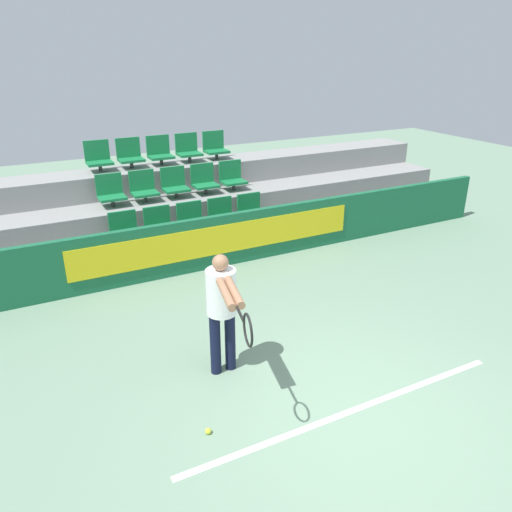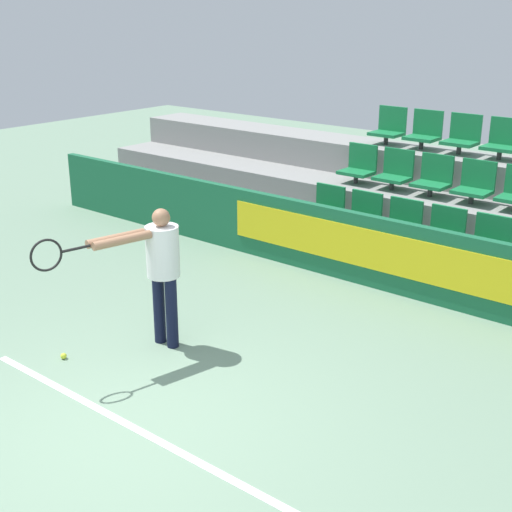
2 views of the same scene
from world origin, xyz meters
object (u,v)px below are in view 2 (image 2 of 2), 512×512
Objects in this scene: stadium_chair_8 at (475,185)px; stadium_chair_1 at (363,215)px; stadium_chair_2 at (402,223)px; stadium_chair_5 at (359,166)px; stadium_chair_12 at (462,136)px; stadium_chair_3 at (444,232)px; tennis_ball at (64,356)px; stadium_chair_7 at (433,178)px; stadium_chair_4 at (490,242)px; tennis_player at (157,263)px; stadium_chair_11 at (424,132)px; stadium_chair_13 at (503,141)px; stadium_chair_6 at (395,172)px; stadium_chair_0 at (326,208)px; stadium_chair_10 at (389,128)px.

stadium_chair_1 is at bearing -145.10° from stadium_chair_8.
stadium_chair_2 is 1.00× the size of stadium_chair_5.
stadium_chair_12 reaches higher than stadium_chair_8.
stadium_chair_2 is 1.00× the size of stadium_chair_12.
stadium_chair_3 is 5.03m from tennis_ball.
stadium_chair_8 is (0.62, 0.00, 0.00)m from stadium_chair_7.
stadium_chair_8 is 5.89m from tennis_ball.
stadium_chair_8 reaches higher than stadium_chair_4.
tennis_player is (-1.57, -4.49, -0.23)m from stadium_chair_8.
stadium_chair_1 and stadium_chair_4 have the same top height.
tennis_ball is at bearing -98.28° from stadium_chair_11.
tennis_ball is at bearing -103.75° from stadium_chair_12.
stadium_chair_13 reaches higher than tennis_ball.
stadium_chair_6 is 1.00× the size of stadium_chair_8.
stadium_chair_3 is at bearing -70.29° from stadium_chair_12.
stadium_chair_2 reaches higher than tennis_ball.
stadium_chair_4 is 5.32m from tennis_ball.
stadium_chair_13 reaches higher than stadium_chair_5.
stadium_chair_0 is at bearing -125.63° from stadium_chair_12.
stadium_chair_1 and stadium_chair_3 have the same top height.
stadium_chair_8 is at bearing -54.37° from stadium_chair_12.
stadium_chair_7 and stadium_chair_8 have the same top height.
stadium_chair_3 is at bearing 0.00° from stadium_chair_1.
stadium_chair_13 is at bearing 54.37° from stadium_chair_1.
stadium_chair_12 is (0.62, 0.86, 0.48)m from stadium_chair_6.
tennis_ball is at bearing -111.76° from stadium_chair_8.
stadium_chair_7 is (1.23, 0.00, 0.00)m from stadium_chair_5.
stadium_chair_7 is at bearing -125.63° from stadium_chair_13.
stadium_chair_2 is (0.62, 0.00, 0.00)m from stadium_chair_1.
stadium_chair_4 is 1.00× the size of stadium_chair_5.
tennis_player is at bearing -94.21° from stadium_chair_6.
stadium_chair_12 is (1.23, 0.86, 0.48)m from stadium_chair_5.
stadium_chair_4 is 0.37× the size of tennis_player.
stadium_chair_7 is at bearing 0.00° from stadium_chair_5.
stadium_chair_11 is 8.84× the size of tennis_ball.
stadium_chair_6 is at bearing -90.00° from stadium_chair_11.
stadium_chair_1 is at bearing -70.29° from stadium_chair_10.
stadium_chair_3 is 8.84× the size of tennis_ball.
stadium_chair_1 is at bearing 78.63° from tennis_ball.
stadium_chair_0 is 2.06m from stadium_chair_11.
stadium_chair_1 is 1.00× the size of stadium_chair_7.
stadium_chair_7 is at bearing 74.14° from tennis_ball.
stadium_chair_1 and stadium_chair_2 have the same top height.
stadium_chair_5 and stadium_chair_7 have the same top height.
stadium_chair_0 is 8.84× the size of tennis_ball.
stadium_chair_3 is at bearing -42.93° from stadium_chair_10.
tennis_player is 23.90× the size of tennis_ball.
stadium_chair_3 is 1.97m from stadium_chair_13.
stadium_chair_6 is (0.62, 0.86, 0.48)m from stadium_chair_0.
stadium_chair_0 and stadium_chair_4 have the same top height.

